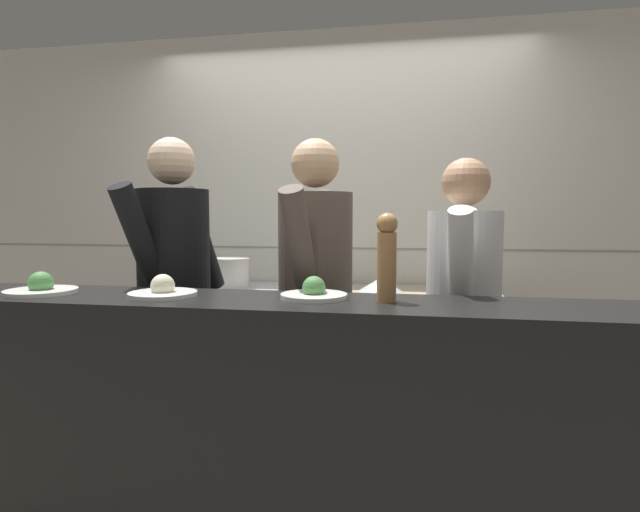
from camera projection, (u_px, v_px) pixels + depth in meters
wall_back_tiled at (341, 226)px, 3.40m from camera, size 8.00×0.06×2.60m
oven_range at (246, 360)px, 3.17m from camera, size 1.09×0.71×0.91m
prep_counter at (415, 369)px, 2.98m from camera, size 0.97×0.65×0.92m
pass_counter at (274, 433)px, 1.94m from camera, size 2.86×0.45×1.05m
stock_pot at (230, 272)px, 3.18m from camera, size 0.25×0.25×0.19m
mixing_bowl_steel at (380, 284)px, 2.99m from camera, size 0.27×0.27×0.08m
chefs_knife at (352, 293)px, 2.89m from camera, size 0.34×0.05×0.02m
plated_dish_main at (41, 288)px, 2.04m from camera, size 0.28×0.28×0.10m
plated_dish_appetiser at (163, 291)px, 1.97m from camera, size 0.27×0.27×0.09m
plated_dish_dessert at (314, 293)px, 1.93m from camera, size 0.26×0.26×0.09m
pepper_mill at (387, 255)px, 1.84m from camera, size 0.08×0.08×0.33m
chef_head_cook at (175, 294)px, 2.51m from camera, size 0.44×0.76×1.75m
chef_sous at (315, 301)px, 2.38m from camera, size 0.40×0.76×1.73m
chef_line at (463, 317)px, 2.28m from camera, size 0.38×0.71×1.63m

